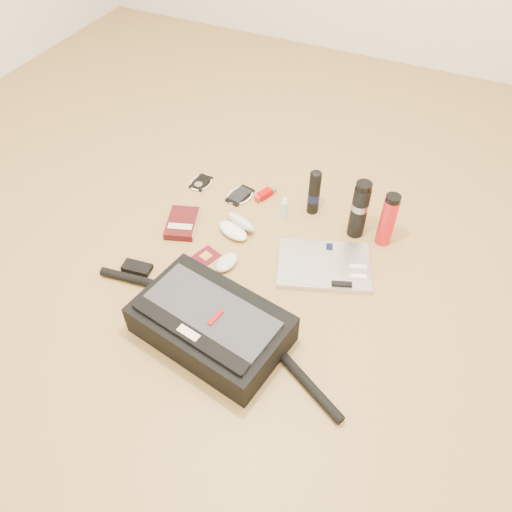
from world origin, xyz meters
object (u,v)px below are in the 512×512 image
Objects in this scene: thermos_black at (359,209)px; thermos_red at (388,220)px; laptop at (324,266)px; book at (183,223)px; messenger_bag at (210,324)px.

thermos_red is at bearing 0.91° from thermos_black.
thermos_black is at bearing 58.08° from laptop.
book is 0.81× the size of thermos_black.
thermos_black is (0.30, 0.70, 0.07)m from messenger_bag.
thermos_black is (0.05, 0.24, 0.12)m from laptop.
thermos_red is at bearing -0.28° from book.
book is at bearing -158.42° from thermos_black.
messenger_bag is at bearing -113.42° from thermos_black.
laptop is (0.25, 0.46, -0.05)m from messenger_bag.
messenger_bag reaches higher than laptop.
messenger_bag is 0.57m from book.
messenger_bag is 2.47× the size of laptop.
thermos_black reaches higher than thermos_red.
thermos_red is (0.12, 0.00, -0.01)m from thermos_black.
messenger_bag is 0.76m from thermos_black.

